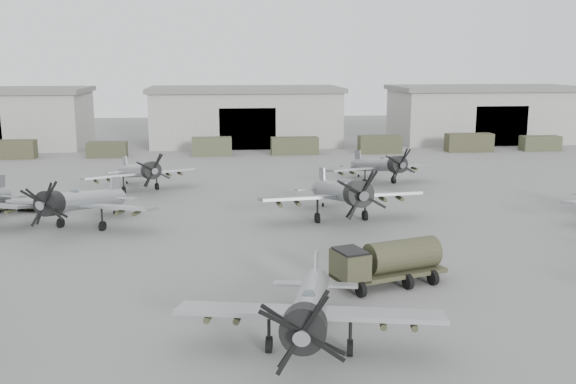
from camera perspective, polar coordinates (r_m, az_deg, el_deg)
name	(u,v)px	position (r m, az deg, el deg)	size (l,w,h in m)	color
ground	(289,274)	(39.27, 0.09, -7.33)	(220.00, 220.00, 0.00)	#60605E
hangar_center	(246,115)	(99.31, -3.79, 6.81)	(29.00, 14.80, 8.70)	#A8A89D
hangar_right	(483,113)	(107.76, 16.98, 6.71)	(29.00, 14.80, 8.70)	#A8A89D
support_truck_1	(14,149)	(91.73, -23.18, 3.50)	(5.50, 2.20, 2.43)	#3E3D28
support_truck_2	(107,150)	(88.98, -15.77, 3.65)	(5.15, 2.20, 2.04)	#393C27
support_truck_3	(212,146)	(87.68, -6.78, 4.04)	(5.32, 2.20, 2.48)	#42492F
support_truck_4	(295,146)	(88.28, 0.59, 4.13)	(6.46, 2.20, 2.34)	#3E412A
support_truck_5	(380,144)	(90.43, 8.15, 4.23)	(5.87, 2.20, 2.44)	#3C3C27
support_truck_6	(469,143)	(94.42, 15.79, 4.25)	(6.57, 2.20, 2.56)	#3C3C27
support_truck_7	(540,143)	(98.88, 21.51, 4.06)	(5.49, 2.20, 2.08)	#3F452D
aircraft_near_1	(309,308)	(28.41, 1.91, -10.29)	(12.03, 10.82, 4.77)	#9DA0A5
aircraft_mid_1	(79,201)	(51.39, -18.10, -0.80)	(11.95, 10.79, 4.83)	#9A9EA3
aircraft_mid_2	(342,192)	(51.27, 4.85, -0.04)	(13.34, 12.01, 5.31)	gray
aircraft_far_0	(140,171)	(64.66, -13.00, 1.81)	(10.87, 9.86, 4.46)	#9A9CA2
aircraft_far_1	(380,165)	(67.14, 8.21, 2.37)	(11.37, 10.24, 4.53)	gray
fuel_tanker	(388,260)	(37.52, 8.85, -6.01)	(7.07, 4.48, 2.59)	#393A25
tug_trailer	(14,205)	(60.05, -23.15, -1.07)	(6.91, 2.60, 1.37)	#3A3E28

